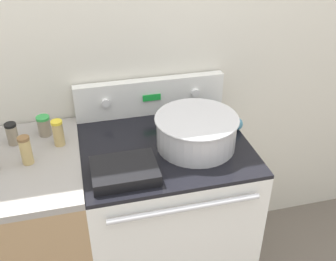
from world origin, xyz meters
TOP-DOWN VIEW (x-y plane):
  - kitchen_wall at (0.00, 0.69)m, footprint 8.00×0.05m
  - stove_range at (0.00, 0.33)m, footprint 0.75×0.68m
  - control_panel at (0.00, 0.63)m, footprint 0.75×0.07m
  - side_counter at (-0.69, 0.33)m, footprint 0.64×0.65m
  - mixing_bowl at (0.13, 0.28)m, footprint 0.37×0.37m
  - casserole_dish at (-0.21, 0.14)m, footprint 0.26×0.21m
  - ladle at (0.36, 0.39)m, footprint 0.06×0.27m
  - spice_jar_yellow_cap at (-0.46, 0.42)m, footprint 0.05×0.05m
  - spice_jar_green_cap at (-0.52, 0.52)m, footprint 0.06×0.06m
  - spice_jar_brown_cap at (-0.58, 0.31)m, footprint 0.05×0.05m
  - spice_jar_black_cap at (-0.65, 0.48)m, footprint 0.05×0.05m

SIDE VIEW (x-z plane):
  - stove_range at x=0.00m, z-range 0.00..0.90m
  - side_counter at x=-0.69m, z-range 0.00..0.91m
  - ladle at x=0.36m, z-range 0.90..0.96m
  - casserole_dish at x=-0.21m, z-range 0.90..0.95m
  - spice_jar_green_cap at x=-0.52m, z-range 0.91..1.01m
  - spice_jar_black_cap at x=-0.65m, z-range 0.91..1.01m
  - spice_jar_yellow_cap at x=-0.46m, z-range 0.91..1.03m
  - spice_jar_brown_cap at x=-0.58m, z-range 0.91..1.04m
  - mixing_bowl at x=0.13m, z-range 0.91..1.05m
  - control_panel at x=0.00m, z-range 0.90..1.09m
  - kitchen_wall at x=0.00m, z-range 0.00..2.50m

